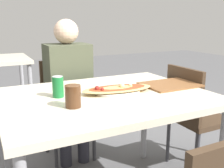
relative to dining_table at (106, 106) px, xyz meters
The scene contains 8 objects.
dining_table is the anchor object (origin of this frame).
chair_far_seated 0.83m from the dining_table, 91.59° to the left, with size 0.40×0.40×0.87m.
chair_side_right 0.85m from the dining_table, ahead, with size 0.40×0.40×0.87m.
person_seated 0.69m from the dining_table, 91.85° to the left, with size 0.36×0.29×1.23m.
pizza_main 0.12m from the dining_table, ahead, with size 0.47×0.28×0.06m.
soda_can 0.32m from the dining_table, 164.48° to the left, with size 0.07×0.07×0.12m.
drink_glass 0.32m from the dining_table, 151.21° to the right, with size 0.08×0.08×0.12m.
serving_tray 0.50m from the dining_table, ahead, with size 0.37×0.28×0.01m.
Camera 1 is at (-0.66, -1.39, 1.21)m, focal length 42.00 mm.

